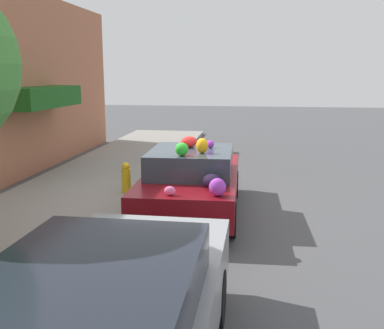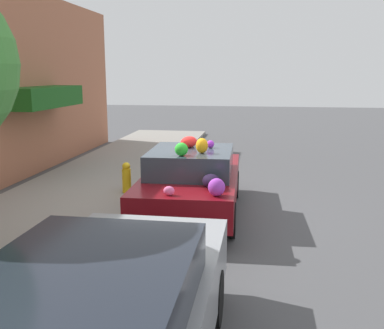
# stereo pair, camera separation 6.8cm
# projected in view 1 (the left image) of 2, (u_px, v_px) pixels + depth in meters

# --- Properties ---
(ground_plane) EXTENTS (60.00, 60.00, 0.00)m
(ground_plane) POSITION_uv_depth(u_px,v_px,m) (186.00, 213.00, 9.21)
(ground_plane) COLOR #4C4C4F
(sidewalk_curb) EXTENTS (24.00, 3.20, 0.14)m
(sidewalk_curb) POSITION_uv_depth(u_px,v_px,m) (62.00, 204.00, 9.58)
(sidewalk_curb) COLOR gray
(sidewalk_curb) RESTS_ON ground
(fire_hydrant) EXTENTS (0.20, 0.20, 0.70)m
(fire_hydrant) POSITION_uv_depth(u_px,v_px,m) (126.00, 178.00, 10.18)
(fire_hydrant) COLOR gold
(fire_hydrant) RESTS_ON sidewalk_curb
(art_car) EXTENTS (4.18, 1.94, 1.63)m
(art_car) POSITION_uv_depth(u_px,v_px,m) (192.00, 180.00, 9.00)
(art_car) COLOR maroon
(art_car) RESTS_ON ground
(parked_car_plain) EXTENTS (4.46, 1.85, 1.40)m
(parked_car_plain) POSITION_uv_depth(u_px,v_px,m) (103.00, 328.00, 3.73)
(parked_car_plain) COLOR gray
(parked_car_plain) RESTS_ON ground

